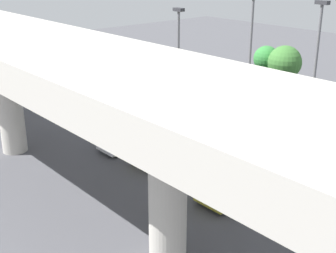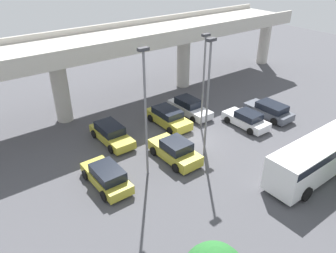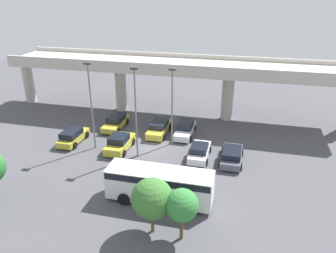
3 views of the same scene
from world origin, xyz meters
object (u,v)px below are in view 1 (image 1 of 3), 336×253
at_px(parked_car_1, 240,182).
at_px(lamp_post_by_overpass, 314,75).
at_px(tree_front_right, 266,59).
at_px(parked_car_4, 135,135).
at_px(parked_car_5, 171,110).
at_px(parked_car_2, 265,141).
at_px(parked_car_6, 144,100).
at_px(tree_front_centre, 285,63).
at_px(lamp_post_mid_lot, 250,59).
at_px(traffic_cone, 236,106).
at_px(parked_car_3, 173,147).
at_px(lamp_post_near_aisle, 178,66).
at_px(shuttle_bus, 261,84).

relative_size(parked_car_1, lamp_post_by_overpass, 0.53).
bearing_deg(tree_front_right, parked_car_4, 100.28).
bearing_deg(parked_car_5, parked_car_2, 91.71).
bearing_deg(parked_car_6, tree_front_right, 167.31).
bearing_deg(parked_car_1, tree_front_centre, 29.98).
xyz_separation_m(parked_car_1, lamp_post_mid_lot, (4.86, -6.15, 4.55)).
relative_size(parked_car_1, traffic_cone, 6.90).
distance_m(parked_car_5, lamp_post_mid_lot, 7.76).
distance_m(parked_car_5, traffic_cone, 5.54).
bearing_deg(tree_front_right, parked_car_6, 77.31).
distance_m(parked_car_2, parked_car_3, 5.63).
bearing_deg(lamp_post_near_aisle, traffic_cone, -77.73).
bearing_deg(tree_front_right, shuttle_bus, 123.87).
relative_size(lamp_post_near_aisle, lamp_post_mid_lot, 0.92).
xyz_separation_m(parked_car_2, parked_car_6, (11.61, 0.18, -0.06)).
relative_size(lamp_post_by_overpass, tree_front_right, 2.36).
bearing_deg(parked_car_6, parked_car_1, 70.21).
relative_size(parked_car_2, tree_front_centre, 1.07).
distance_m(parked_car_5, parked_car_6, 3.19).
distance_m(parked_car_2, lamp_post_mid_lot, 5.11).
xyz_separation_m(parked_car_1, parked_car_5, (11.02, -5.04, -0.04)).
height_order(parked_car_1, lamp_post_mid_lot, lamp_post_mid_lot).
distance_m(parked_car_3, lamp_post_mid_lot, 7.27).
distance_m(parked_car_1, shuttle_bus, 15.73).
distance_m(parked_car_6, shuttle_bus, 9.35).
height_order(lamp_post_near_aisle, traffic_cone, lamp_post_near_aisle).
height_order(shuttle_bus, lamp_post_mid_lot, lamp_post_mid_lot).
relative_size(shuttle_bus, lamp_post_near_aisle, 1.01).
xyz_separation_m(shuttle_bus, tree_front_right, (2.57, -3.83, 1.11)).
relative_size(parked_car_5, lamp_post_by_overpass, 0.48).
bearing_deg(parked_car_5, parked_car_3, 50.22).
relative_size(parked_car_1, lamp_post_near_aisle, 0.58).
relative_size(parked_car_1, lamp_post_mid_lot, 0.53).
distance_m(parked_car_5, tree_front_centre, 11.72).
height_order(parked_car_2, shuttle_bus, shuttle_bus).
relative_size(shuttle_bus, tree_front_centre, 2.00).
height_order(parked_car_3, traffic_cone, parked_car_3).
relative_size(lamp_post_mid_lot, traffic_cone, 13.02).
bearing_deg(lamp_post_mid_lot, lamp_post_by_overpass, 172.98).
relative_size(parked_car_2, lamp_post_mid_lot, 0.50).
bearing_deg(traffic_cone, parked_car_6, 46.56).
xyz_separation_m(parked_car_6, tree_front_right, (-2.60, -11.56, 2.05)).
bearing_deg(tree_front_right, parked_car_3, 110.44).
xyz_separation_m(lamp_post_near_aisle, tree_front_right, (3.95, -13.96, -2.13)).
height_order(shuttle_bus, tree_front_centre, tree_front_centre).
relative_size(parked_car_3, parked_car_5, 1.10).
relative_size(parked_car_2, parked_car_6, 0.98).
bearing_deg(traffic_cone, parked_car_5, 71.84).
bearing_deg(traffic_cone, parked_car_2, 143.23).
xyz_separation_m(parked_car_1, parked_car_2, (2.59, -5.29, 0.05)).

